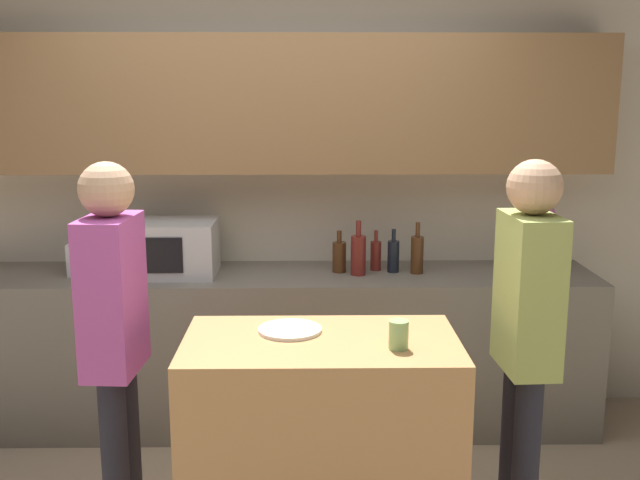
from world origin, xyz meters
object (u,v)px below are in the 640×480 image
object	(u,v)px
bottle_3	(393,256)
person_center	(527,326)
potted_plant	(542,238)
bottle_4	(417,254)
bottle_2	(376,255)
person_left	(114,328)
microwave	(169,248)
bottle_0	(339,256)
plate_on_island	(290,330)
toaster	(94,258)
bottle_1	(358,254)
cup_0	(399,335)

from	to	relation	value
bottle_3	person_center	bearing A→B (deg)	-72.16
potted_plant	bottle_4	world-z (taller)	potted_plant
bottle_2	person_left	size ratio (longest dim) A/B	0.14
microwave	bottle_4	distance (m)	1.38
bottle_0	plate_on_island	distance (m)	1.21
toaster	bottle_2	world-z (taller)	bottle_2
person_center	microwave	bearing A→B (deg)	51.07
microwave	potted_plant	bearing A→B (deg)	0.04
potted_plant	bottle_4	size ratio (longest dim) A/B	1.36
person_center	bottle_1	bearing A→B (deg)	24.34
microwave	bottle_3	world-z (taller)	microwave
toaster	bottle_2	size ratio (longest dim) A/B	1.13
microwave	person_center	distance (m)	2.05
plate_on_island	person_left	distance (m)	0.70
potted_plant	bottle_4	bearing A→B (deg)	-179.83
bottle_0	person_center	size ratio (longest dim) A/B	0.14
bottle_0	plate_on_island	size ratio (longest dim) A/B	0.91
bottle_0	person_left	bearing A→B (deg)	-127.69
person_left	person_center	bearing A→B (deg)	93.16
bottle_0	person_center	distance (m)	1.43
bottle_4	person_center	size ratio (longest dim) A/B	0.18
microwave	person_left	xyz separation A→B (m)	(-0.00, -1.20, -0.07)
plate_on_island	cup_0	world-z (taller)	cup_0
bottle_1	microwave	bearing A→B (deg)	178.31
bottle_3	person_left	size ratio (longest dim) A/B	0.15
bottle_3	cup_0	xyz separation A→B (m)	(-0.13, -1.40, 0.01)
bottle_0	person_center	bearing A→B (deg)	-60.47
bottle_3	person_left	xyz separation A→B (m)	(-1.26, -1.23, -0.01)
microwave	bottle_3	bearing A→B (deg)	1.44
toaster	plate_on_island	world-z (taller)	toaster
bottle_0	bottle_3	xyz separation A→B (m)	(0.31, -0.00, 0.00)
microwave	person_center	size ratio (longest dim) A/B	0.32
bottle_0	bottle_3	size ratio (longest dim) A/B	0.96
microwave	bottle_3	distance (m)	1.25
bottle_2	plate_on_island	xyz separation A→B (m)	(-0.46, -1.23, -0.03)
bottle_2	cup_0	size ratio (longest dim) A/B	2.07
bottle_1	cup_0	bearing A→B (deg)	-87.10
bottle_2	bottle_3	xyz separation A→B (m)	(0.09, -0.05, 0.01)
toaster	bottle_4	distance (m)	1.80
toaster	person_left	size ratio (longest dim) A/B	0.16
bottle_2	bottle_3	bearing A→B (deg)	-25.78
cup_0	person_center	size ratio (longest dim) A/B	0.07
potted_plant	plate_on_island	xyz separation A→B (m)	(-1.38, -1.16, -0.14)
toaster	bottle_3	distance (m)	1.67
toaster	bottle_1	distance (m)	1.47
bottle_4	cup_0	bearing A→B (deg)	-100.97
potted_plant	bottle_1	world-z (taller)	potted_plant
bottle_4	person_left	size ratio (longest dim) A/B	0.18
bottle_3	bottle_4	world-z (taller)	bottle_4
bottle_2	person_left	xyz separation A→B (m)	(-1.16, -1.27, -0.01)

